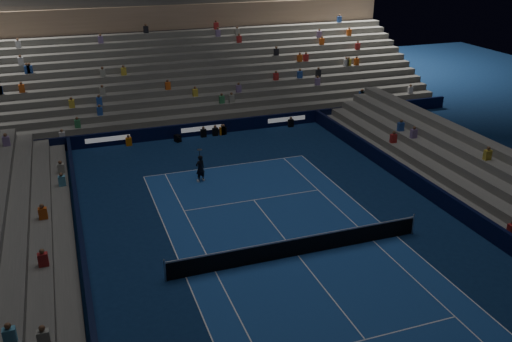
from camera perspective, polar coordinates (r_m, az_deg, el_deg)
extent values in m
plane|color=#0C224A|center=(27.05, 4.31, -8.63)|extent=(90.00, 90.00, 0.00)
cube|color=#1A4491|center=(27.04, 4.31, -8.62)|extent=(10.97, 23.77, 0.01)
cube|color=black|center=(42.83, -5.63, 4.34)|extent=(44.00, 0.25, 1.00)
cube|color=black|center=(31.58, 20.73, -4.22)|extent=(0.25, 37.00, 1.00)
cube|color=black|center=(25.02, -16.89, -11.23)|extent=(0.25, 37.00, 1.00)
cube|color=#60605B|center=(43.83, -5.94, 4.43)|extent=(44.00, 1.00, 0.50)
cube|color=#60605B|center=(44.68, -6.26, 5.11)|extent=(44.00, 1.00, 1.00)
cube|color=#60605B|center=(45.53, -6.58, 5.78)|extent=(44.00, 1.00, 1.50)
cube|color=#60605B|center=(46.39, -6.88, 6.41)|extent=(44.00, 1.00, 2.00)
cube|color=#60605B|center=(47.26, -7.18, 7.03)|extent=(44.00, 1.00, 2.50)
cube|color=#60605B|center=(48.14, -7.46, 7.62)|extent=(44.00, 1.00, 3.00)
cube|color=#60605B|center=(49.02, -7.74, 8.19)|extent=(44.00, 1.00, 3.50)
cube|color=#60605B|center=(49.90, -8.00, 8.74)|extent=(44.00, 1.00, 4.00)
cube|color=#60605B|center=(50.80, -8.26, 9.27)|extent=(44.00, 1.00, 4.50)
cube|color=#60605B|center=(51.69, -8.51, 9.78)|extent=(44.00, 1.00, 5.00)
cube|color=#60605B|center=(52.60, -8.75, 10.27)|extent=(44.00, 1.00, 5.50)
cube|color=#60605B|center=(53.50, -8.98, 10.75)|extent=(44.00, 1.00, 6.00)
cube|color=#99795E|center=(53.87, -9.49, 15.24)|extent=(44.00, 0.60, 2.20)
cube|color=slate|center=(32.18, 21.77, -4.36)|extent=(1.00, 37.00, 0.50)
cube|color=slate|center=(32.71, 23.17, -3.66)|extent=(1.00, 37.00, 1.00)
cube|color=slate|center=(33.26, 24.52, -2.97)|extent=(1.00, 37.00, 1.50)
cube|color=#60605C|center=(25.17, -18.67, -11.94)|extent=(1.00, 37.00, 0.50)
cube|color=#60605C|center=(25.09, -21.06, -11.75)|extent=(1.00, 37.00, 1.00)
cube|color=#60605C|center=(25.05, -23.45, -11.54)|extent=(1.00, 37.00, 1.50)
cylinder|color=#B2B2B7|center=(25.19, -9.33, -10.04)|extent=(0.10, 0.10, 1.10)
cylinder|color=#B2B2B7|center=(29.66, 15.80, -5.25)|extent=(0.10, 0.10, 1.10)
cube|color=black|center=(26.81, 4.34, -7.81)|extent=(12.80, 0.03, 0.90)
cube|color=white|center=(26.56, 4.37, -6.91)|extent=(12.80, 0.04, 0.08)
imported|color=black|center=(34.55, -5.74, 0.28)|extent=(0.73, 0.60, 1.72)
cube|color=black|center=(41.70, -8.04, 3.34)|extent=(0.53, 0.58, 0.51)
cylinder|color=black|center=(41.27, -7.93, 3.36)|extent=(0.28, 0.38, 0.16)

